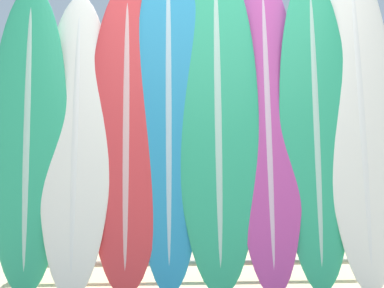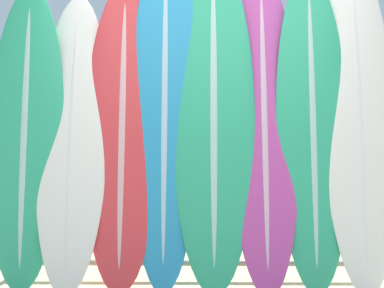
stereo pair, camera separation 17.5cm
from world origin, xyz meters
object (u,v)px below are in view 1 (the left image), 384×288
(surfboard_slot_6, at_px, (315,126))
(person_near_water, at_px, (292,103))
(surfboard_slot_7, at_px, (360,114))
(surfboard_rack, at_px, (196,218))
(surfboard_slot_4, at_px, (218,116))
(person_mid_beach, at_px, (341,89))
(surfboard_slot_1, at_px, (76,140))
(surfboard_slot_0, at_px, (28,136))
(surfboard_slot_5, at_px, (268,124))
(surfboard_slot_2, at_px, (126,132))
(surfboard_slot_3, at_px, (169,109))

(surfboard_slot_6, bearing_deg, person_near_water, 80.80)
(surfboard_slot_6, height_order, surfboard_slot_7, surfboard_slot_7)
(surfboard_rack, distance_m, surfboard_slot_4, 0.73)
(person_near_water, xyz_separation_m, person_mid_beach, (1.41, 2.54, 0.01))
(surfboard_slot_1, distance_m, person_mid_beach, 6.63)
(surfboard_slot_0, height_order, surfboard_slot_6, surfboard_slot_6)
(surfboard_slot_4, distance_m, surfboard_slot_5, 0.36)
(surfboard_slot_4, xyz_separation_m, surfboard_slot_5, (0.35, 0.00, -0.06))
(surfboard_slot_2, bearing_deg, surfboard_slot_5, 1.93)
(surfboard_slot_4, height_order, person_mid_beach, surfboard_slot_4)
(surfboard_slot_0, relative_size, person_near_water, 1.16)
(surfboard_slot_5, relative_size, surfboard_slot_6, 1.01)
(surfboard_slot_3, distance_m, surfboard_slot_6, 1.03)
(surfboard_slot_3, relative_size, surfboard_slot_6, 1.11)
(surfboard_rack, bearing_deg, person_near_water, 66.78)
(surfboard_rack, bearing_deg, surfboard_slot_0, 178.63)
(surfboard_slot_1, bearing_deg, person_mid_beach, 57.55)
(surfboard_slot_7, bearing_deg, surfboard_slot_3, 179.73)
(surfboard_slot_4, bearing_deg, surfboard_slot_0, -177.56)
(surfboard_slot_3, xyz_separation_m, surfboard_slot_4, (0.34, -0.02, -0.05))
(surfboard_slot_7, bearing_deg, surfboard_slot_0, -178.34)
(surfboard_slot_1, xyz_separation_m, surfboard_slot_4, (0.97, 0.05, 0.16))
(surfboard_slot_7, relative_size, person_mid_beach, 1.30)
(surfboard_slot_5, xyz_separation_m, surfboard_slot_6, (0.33, -0.02, -0.01))
(surfboard_slot_0, distance_m, surfboard_slot_4, 1.30)
(surfboard_rack, height_order, surfboard_slot_3, surfboard_slot_3)
(surfboard_slot_4, distance_m, person_near_water, 3.23)
(surfboard_slot_5, bearing_deg, surfboard_rack, -170.32)
(surfboard_slot_6, height_order, person_near_water, surfboard_slot_6)
(surfboard_slot_5, xyz_separation_m, person_mid_beach, (2.23, 5.54, -0.12))
(surfboard_slot_1, bearing_deg, surfboard_slot_5, 2.22)
(surfboard_slot_1, relative_size, surfboard_slot_6, 0.92)
(surfboard_slot_3, height_order, person_near_water, surfboard_slot_3)
(surfboard_slot_6, height_order, person_mid_beach, surfboard_slot_6)
(surfboard_slot_3, bearing_deg, surfboard_slot_4, -2.99)
(person_near_water, distance_m, person_mid_beach, 2.91)
(surfboard_slot_0, xyz_separation_m, person_near_water, (2.46, 3.06, -0.06))
(surfboard_slot_2, height_order, surfboard_slot_5, surfboard_slot_5)
(surfboard_rack, xyz_separation_m, person_near_water, (1.33, 3.09, 0.52))
(surfboard_slot_1, height_order, person_near_water, surfboard_slot_1)
(surfboard_slot_3, relative_size, person_mid_beach, 1.34)
(surfboard_slot_5, relative_size, person_mid_beach, 1.22)
(surfboard_slot_4, xyz_separation_m, surfboard_slot_6, (0.68, -0.02, -0.07))
(surfboard_slot_1, relative_size, surfboard_slot_4, 0.87)
(surfboard_slot_5, bearing_deg, surfboard_slot_3, 178.86)
(surfboard_rack, bearing_deg, surfboard_slot_2, 173.58)
(surfboard_slot_3, height_order, surfboard_slot_6, surfboard_slot_3)
(surfboard_slot_2, distance_m, surfboard_slot_3, 0.33)
(surfboard_slot_4, bearing_deg, surfboard_slot_2, -177.36)
(surfboard_slot_0, height_order, person_near_water, surfboard_slot_0)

